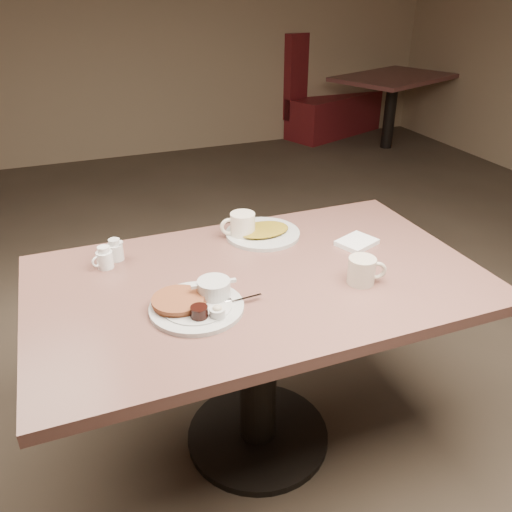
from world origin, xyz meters
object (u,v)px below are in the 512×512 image
object	(u,v)px
creamer_left	(104,258)
booth_back_right	(337,99)
coffee_mug_near	(363,270)
hash_plate	(263,232)
diner_table	(258,319)
main_plate	(198,302)
coffee_mug_far	(242,226)
creamer_right	(115,250)

from	to	relation	value
creamer_left	booth_back_right	world-z (taller)	booth_back_right
coffee_mug_near	hash_plate	distance (m)	0.48
diner_table	main_plate	size ratio (longest dim) A/B	4.20
hash_plate	booth_back_right	world-z (taller)	booth_back_right
diner_table	coffee_mug_far	distance (m)	0.38
coffee_mug_near	booth_back_right	bearing A→B (deg)	61.46
coffee_mug_near	creamer_right	bearing A→B (deg)	147.89
creamer_left	creamer_right	world-z (taller)	same
coffee_mug_near	coffee_mug_far	world-z (taller)	coffee_mug_far
diner_table	creamer_right	bearing A→B (deg)	144.84
creamer_right	coffee_mug_near	bearing A→B (deg)	-32.11
creamer_right	hash_plate	distance (m)	0.56
coffee_mug_near	coffee_mug_far	size ratio (longest dim) A/B	0.96
main_plate	hash_plate	distance (m)	0.55
diner_table	creamer_left	world-z (taller)	creamer_left
main_plate	hash_plate	bearing A→B (deg)	46.71
coffee_mug_far	booth_back_right	world-z (taller)	booth_back_right
diner_table	hash_plate	bearing A→B (deg)	65.22
creamer_left	hash_plate	size ratio (longest dim) A/B	0.26
main_plate	creamer_left	distance (m)	0.43
coffee_mug_far	creamer_left	world-z (taller)	coffee_mug_far
coffee_mug_near	booth_back_right	world-z (taller)	booth_back_right
main_plate	coffee_mug_near	bearing A→B (deg)	-5.55
booth_back_right	hash_plate	bearing A→B (deg)	-123.28
main_plate	coffee_mug_near	xyz separation A→B (m)	(0.54, -0.05, 0.02)
coffee_mug_far	main_plate	bearing A→B (deg)	-125.46
diner_table	hash_plate	xyz separation A→B (m)	(0.13, 0.29, 0.18)
creamer_right	booth_back_right	bearing A→B (deg)	50.95
coffee_mug_near	creamer_left	distance (m)	0.88
creamer_left	creamer_right	size ratio (longest dim) A/B	1.00
hash_plate	booth_back_right	distance (m)	4.41
creamer_left	hash_plate	world-z (taller)	creamer_left
coffee_mug_far	creamer_left	bearing A→B (deg)	-174.52
main_plate	booth_back_right	xyz separation A→B (m)	(2.78, 4.07, -0.36)
main_plate	booth_back_right	bearing A→B (deg)	55.62
coffee_mug_far	creamer_left	size ratio (longest dim) A/B	1.80
coffee_mug_far	hash_plate	world-z (taller)	coffee_mug_far
coffee_mug_near	coffee_mug_far	distance (m)	0.53
diner_table	main_plate	world-z (taller)	main_plate
diner_table	hash_plate	size ratio (longest dim) A/B	4.90
hash_plate	creamer_right	bearing A→B (deg)	179.11
creamer_left	coffee_mug_near	bearing A→B (deg)	-28.09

